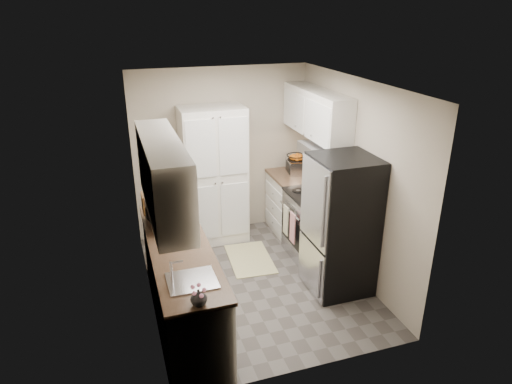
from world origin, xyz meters
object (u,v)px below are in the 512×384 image
Objects in this scene: electric_range at (314,224)px; toaster_oven at (297,166)px; microwave at (168,211)px; pantry_cabinet at (214,176)px; refrigerator at (341,225)px; wine_bottle at (165,199)px.

electric_range and toaster_oven have the same top height.
microwave is 2.38m from toaster_oven.
toaster_oven is (1.28, -0.05, 0.02)m from pantry_cabinet.
microwave reaches higher than electric_range.
microwave is (-1.99, -0.26, 0.59)m from electric_range.
refrigerator reaches higher than wine_bottle.
refrigerator is (-0.03, -0.80, 0.37)m from electric_range.
wine_bottle reaches higher than electric_range.
pantry_cabinet is 1.10m from wine_bottle.
electric_range is 1.04m from toaster_oven.
toaster_oven is at bearing 18.93° from wine_bottle.
microwave is 2.13× the size of wine_bottle.
wine_bottle is at bearing 175.09° from electric_range.
refrigerator is 4.69× the size of toaster_oven.
wine_bottle is (0.03, 0.43, -0.02)m from microwave.
refrigerator is at bearing -85.67° from toaster_oven.
electric_range is at bearing -87.59° from toaster_oven.
toaster_oven is (2.10, 1.13, -0.05)m from microwave.
pantry_cabinet reaches higher than microwave.
pantry_cabinet is 3.62× the size of microwave.
refrigerator reaches higher than electric_range.
electric_range is at bearing 87.52° from refrigerator.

